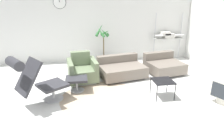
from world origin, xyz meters
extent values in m
plane|color=silver|center=(0.00, 0.00, 0.00)|extent=(12.00, 12.00, 0.00)
cube|color=silver|center=(0.00, 2.88, 1.40)|extent=(12.00, 0.06, 2.80)
cylinder|color=black|center=(-1.22, 2.84, 2.09)|extent=(0.42, 0.01, 0.42)
cylinder|color=white|center=(-1.22, 2.83, 2.09)|extent=(0.40, 0.02, 0.40)
cube|color=black|center=(-1.22, 2.82, 2.15)|extent=(0.01, 0.01, 0.12)
cylinder|color=tan|center=(-0.15, -0.15, 0.00)|extent=(1.97, 1.97, 0.01)
cylinder|color=#BCBCC1|center=(-1.27, -0.03, 0.01)|extent=(0.61, 0.61, 0.02)
cylinder|color=#BCBCC1|center=(-1.27, -0.03, 0.17)|extent=(0.06, 0.06, 0.30)
cube|color=#2D2D33|center=(-1.27, -0.03, 0.36)|extent=(0.81, 0.81, 0.06)
cube|color=#2D2D33|center=(-1.69, -0.32, 0.72)|extent=(0.71, 0.74, 0.68)
cylinder|color=#2D2D33|center=(-1.86, -0.44, 1.04)|extent=(0.46, 0.54, 0.20)
cylinder|color=#BCBCC1|center=(-0.74, 0.35, 0.01)|extent=(0.36, 0.36, 0.02)
cylinder|color=#BCBCC1|center=(-0.74, 0.35, 0.16)|extent=(0.05, 0.05, 0.27)
cube|color=#2D2D33|center=(-0.74, 0.35, 0.32)|extent=(0.54, 0.46, 0.06)
cube|color=silver|center=(-0.58, 0.96, 0.03)|extent=(0.72, 0.75, 0.06)
cube|color=#667556|center=(-0.58, 0.96, 0.23)|extent=(0.64, 0.88, 0.33)
cube|color=#667556|center=(-0.62, 1.28, 0.59)|extent=(0.56, 0.25, 0.40)
cube|color=#667556|center=(-0.25, 1.01, 0.34)|extent=(0.23, 0.83, 0.55)
cube|color=#667556|center=(-0.90, 0.92, 0.34)|extent=(0.23, 0.83, 0.55)
cube|color=black|center=(0.58, 1.10, 0.03)|extent=(1.29, 1.02, 0.05)
cube|color=#70665B|center=(0.58, 1.10, 0.21)|extent=(1.45, 1.18, 0.31)
cube|color=#70665B|center=(0.50, 1.46, 0.48)|extent=(1.30, 0.45, 0.23)
cube|color=black|center=(1.96, 1.22, 0.03)|extent=(1.07, 0.97, 0.05)
cube|color=#70665B|center=(1.96, 1.22, 0.21)|extent=(1.20, 1.13, 0.31)
cube|color=#70665B|center=(1.88, 1.58, 0.48)|extent=(1.05, 0.40, 0.23)
cube|color=black|center=(1.28, -0.29, 0.41)|extent=(0.47, 0.47, 0.02)
cylinder|color=black|center=(1.06, -0.50, 0.20)|extent=(0.02, 0.02, 0.40)
cylinder|color=black|center=(1.49, -0.50, 0.20)|extent=(0.02, 0.02, 0.40)
cylinder|color=black|center=(1.06, -0.07, 0.20)|extent=(0.02, 0.02, 0.40)
cylinder|color=black|center=(1.49, -0.07, 0.20)|extent=(0.02, 0.02, 0.40)
cylinder|color=beige|center=(2.56, -0.79, 0.07)|extent=(0.32, 0.32, 0.15)
cube|color=#282D33|center=(2.36, -0.88, 0.34)|extent=(0.20, 0.40, 0.33)
cylinder|color=#333338|center=(0.19, 2.43, 0.11)|extent=(0.35, 0.35, 0.22)
cylinder|color=#382819|center=(0.19, 2.43, 0.21)|extent=(0.32, 0.32, 0.02)
cylinder|color=brown|center=(0.19, 2.43, 0.62)|extent=(0.04, 0.04, 0.79)
cone|color=#2D6B33|center=(0.33, 2.41, 1.08)|extent=(0.14, 0.34, 0.23)
cone|color=#2D6B33|center=(0.26, 2.55, 1.09)|extent=(0.34, 0.24, 0.25)
cone|color=#2D6B33|center=(0.07, 2.55, 1.19)|extent=(0.37, 0.37, 0.43)
cone|color=#2D6B33|center=(0.10, 2.34, 1.14)|extent=(0.30, 0.30, 0.32)
cone|color=#2D6B33|center=(0.22, 2.31, 1.13)|extent=(0.32, 0.17, 0.31)
cylinder|color=#BCBCC1|center=(2.14, 2.74, 0.86)|extent=(0.03, 0.03, 1.73)
cylinder|color=#BCBCC1|center=(3.16, 2.74, 0.86)|extent=(0.03, 0.03, 1.73)
cube|color=silver|center=(2.65, 2.62, 0.81)|extent=(1.08, 0.28, 0.02)
cube|color=silver|center=(2.65, 2.62, 0.93)|extent=(1.08, 0.28, 0.02)
cube|color=beige|center=(2.64, 2.61, 0.91)|extent=(0.37, 0.24, 0.17)
cube|color=silver|center=(2.50, 2.61, 1.00)|extent=(0.33, 0.24, 0.11)
camera|label=1|loc=(-0.55, -4.34, 2.25)|focal=32.00mm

